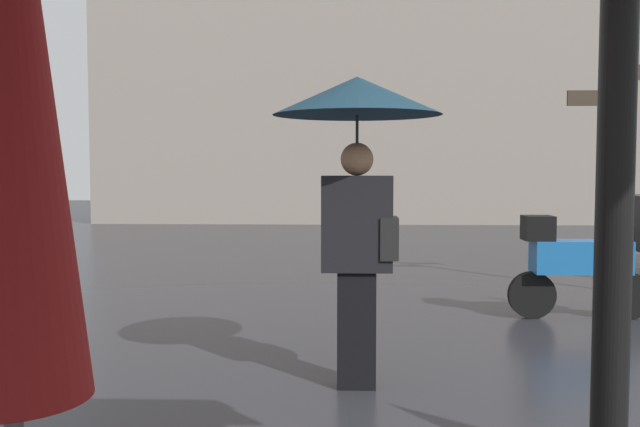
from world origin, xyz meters
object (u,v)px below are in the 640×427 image
object	(u,v)px
parked_scooter	(576,262)
street_signpost	(611,146)
pedestrian_with_umbrella	(358,137)
folded_patio_umbrella_near	(5,125)

from	to	relation	value
parked_scooter	street_signpost	xyz separation A→B (m)	(0.92, 1.64, 1.18)
pedestrian_with_umbrella	parked_scooter	size ratio (longest dim) A/B	1.49
pedestrian_with_umbrella	parked_scooter	xyz separation A→B (m)	(2.17, 2.24, -1.12)
pedestrian_with_umbrella	street_signpost	distance (m)	4.96
folded_patio_umbrella_near	pedestrian_with_umbrella	xyz separation A→B (m)	(0.71, 3.34, 0.13)
parked_scooter	street_signpost	bearing A→B (deg)	45.20
folded_patio_umbrella_near	street_signpost	size ratio (longest dim) A/B	0.84
folded_patio_umbrella_near	pedestrian_with_umbrella	size ratio (longest dim) A/B	1.16
pedestrian_with_umbrella	street_signpost	bearing A→B (deg)	47.63
parked_scooter	pedestrian_with_umbrella	bearing A→B (deg)	-149.57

